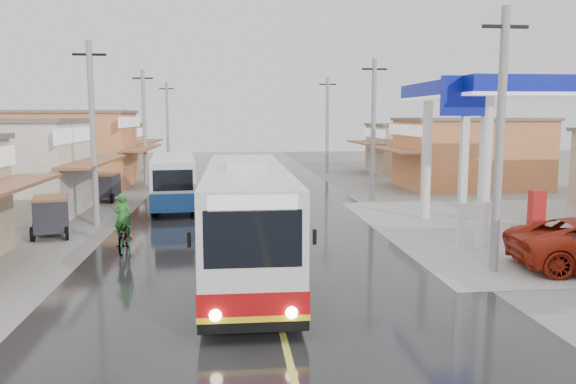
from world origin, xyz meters
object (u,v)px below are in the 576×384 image
(cyclist, at_px, (124,232))
(coach_bus, at_px, (246,218))
(second_bus, at_px, (173,180))
(tricycle_far, at_px, (105,185))
(tricycle_near, at_px, (51,214))

(cyclist, bearing_deg, coach_bus, -37.35)
(coach_bus, distance_m, cyclist, 5.38)
(second_bus, height_order, tricycle_far, second_bus)
(cyclist, xyz_separation_m, tricycle_near, (-3.36, 2.85, 0.23))
(coach_bus, bearing_deg, cyclist, 143.70)
(second_bus, relative_size, tricycle_near, 3.67)
(tricycle_far, bearing_deg, cyclist, -71.04)
(coach_bus, relative_size, second_bus, 1.39)
(coach_bus, xyz_separation_m, tricycle_near, (-7.61, 6.01, -0.78))
(coach_bus, distance_m, tricycle_far, 17.31)
(tricycle_far, bearing_deg, second_bus, -27.95)
(cyclist, bearing_deg, tricycle_near, 138.99)
(second_bus, bearing_deg, coach_bus, -80.55)
(cyclist, distance_m, tricycle_far, 12.84)
(second_bus, height_order, tricycle_near, second_bus)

